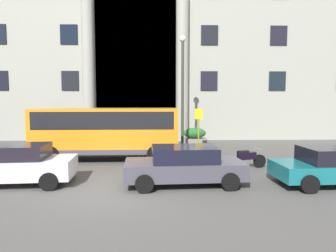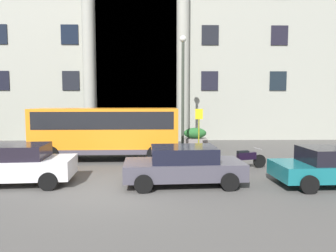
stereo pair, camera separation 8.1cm
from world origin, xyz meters
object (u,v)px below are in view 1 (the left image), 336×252
(hedge_planter_west, at_px, (129,135))
(lamppost_plaza_centre, at_px, (183,83))
(orange_minibus, at_px, (107,129))
(parked_hatchback_near, at_px, (16,164))
(parked_sedan_far, at_px, (184,165))
(hedge_planter_east, at_px, (56,136))
(motorcycle_far_end, at_px, (246,159))
(bus_stop_sign, at_px, (199,125))
(hedge_planter_entrance_left, at_px, (195,137))
(white_taxi_kerbside, at_px, (336,166))

(hedge_planter_west, bearing_deg, lamppost_plaza_centre, -23.35)
(hedge_planter_west, bearing_deg, orange_minibus, -97.30)
(parked_hatchback_near, distance_m, parked_sedan_far, 6.07)
(hedge_planter_west, relative_size, hedge_planter_east, 1.03)
(hedge_planter_east, bearing_deg, motorcycle_far_end, -32.89)
(motorcycle_far_end, bearing_deg, parked_hatchback_near, 178.61)
(hedge_planter_west, height_order, parked_sedan_far, hedge_planter_west)
(lamppost_plaza_centre, bearing_deg, hedge_planter_west, 156.65)
(bus_stop_sign, relative_size, parked_sedan_far, 0.59)
(parked_sedan_far, relative_size, lamppost_plaza_centre, 0.62)
(hedge_planter_east, xyz_separation_m, hedge_planter_entrance_left, (9.34, 0.15, -0.11))
(orange_minibus, relative_size, bus_stop_sign, 2.83)
(orange_minibus, bearing_deg, hedge_planter_entrance_left, 42.97)
(hedge_planter_entrance_left, bearing_deg, lamppost_plaza_centre, -120.16)
(orange_minibus, bearing_deg, hedge_planter_east, 130.24)
(bus_stop_sign, distance_m, lamppost_plaza_centre, 2.94)
(hedge_planter_entrance_left, xyz_separation_m, parked_sedan_far, (-1.46, -9.57, 0.14))
(white_taxi_kerbside, height_order, lamppost_plaza_centre, lamppost_plaza_centre)
(white_taxi_kerbside, relative_size, motorcycle_far_end, 2.33)
(parked_hatchback_near, relative_size, parked_sedan_far, 0.96)
(motorcycle_far_end, xyz_separation_m, lamppost_plaza_centre, (-2.44, 5.50, 3.65))
(hedge_planter_east, bearing_deg, parked_sedan_far, -50.08)
(parked_hatchback_near, distance_m, lamppost_plaza_centre, 10.75)
(bus_stop_sign, bearing_deg, lamppost_plaza_centre, 124.93)
(white_taxi_kerbside, bearing_deg, bus_stop_sign, 118.25)
(parked_sedan_far, distance_m, white_taxi_kerbside, 5.47)
(orange_minibus, bearing_deg, lamppost_plaza_centre, 37.46)
(hedge_planter_west, xyz_separation_m, parked_hatchback_near, (-3.08, -9.33, 0.04))
(bus_stop_sign, height_order, hedge_planter_west, bus_stop_sign)
(lamppost_plaza_centre, bearing_deg, orange_minibus, -141.13)
(hedge_planter_east, distance_m, hedge_planter_entrance_left, 9.35)
(parked_hatchback_near, bearing_deg, hedge_planter_entrance_left, 46.99)
(parked_hatchback_near, distance_m, motorcycle_far_end, 9.31)
(white_taxi_kerbside, distance_m, motorcycle_far_end, 3.65)
(hedge_planter_east, bearing_deg, lamppost_plaza_centre, -10.12)
(orange_minibus, relative_size, hedge_planter_west, 4.16)
(hedge_planter_east, bearing_deg, hedge_planter_entrance_left, 0.91)
(hedge_planter_west, bearing_deg, hedge_planter_east, -179.89)
(motorcycle_far_end, bearing_deg, lamppost_plaza_centre, 98.07)
(bus_stop_sign, xyz_separation_m, parked_hatchback_near, (-7.43, -6.59, -0.84))
(hedge_planter_east, bearing_deg, parked_hatchback_near, -78.97)
(motorcycle_far_end, relative_size, lamppost_plaza_centre, 0.27)
(hedge_planter_entrance_left, bearing_deg, parked_sedan_far, -98.66)
(hedge_planter_entrance_left, bearing_deg, hedge_planter_west, -178.22)
(hedge_planter_entrance_left, height_order, parked_hatchback_near, parked_hatchback_near)
(parked_hatchback_near, bearing_deg, bus_stop_sign, 37.01)
(bus_stop_sign, height_order, hedge_planter_entrance_left, bus_stop_sign)
(hedge_planter_east, xyz_separation_m, motorcycle_far_end, (10.83, -7.00, -0.23))
(hedge_planter_east, height_order, parked_sedan_far, hedge_planter_east)
(bus_stop_sign, distance_m, hedge_planter_east, 9.69)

